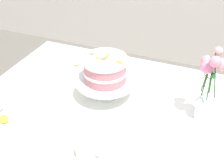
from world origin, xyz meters
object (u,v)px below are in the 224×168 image
object	(u,v)px
cake_stand	(105,83)
fallen_rose	(3,119)
dining_table	(116,126)
teacup	(86,152)
layer_cake	(105,69)
flower_vase	(207,87)

from	to	relation	value
cake_stand	fallen_rose	world-z (taller)	cake_stand
fallen_rose	dining_table	bearing A→B (deg)	30.34
dining_table	teacup	distance (m)	0.32
cake_stand	layer_cake	xyz separation A→B (m)	(0.00, -0.00, 0.08)
layer_cake	flower_vase	bearing A→B (deg)	1.75
dining_table	fallen_rose	xyz separation A→B (m)	(-0.43, -0.25, 0.11)
cake_stand	flower_vase	distance (m)	0.47
dining_table	layer_cake	size ratio (longest dim) A/B	6.66
dining_table	cake_stand	xyz separation A→B (m)	(-0.09, 0.09, 0.17)
layer_cake	cake_stand	bearing A→B (deg)	106.46
layer_cake	teacup	bearing A→B (deg)	-77.81
cake_stand	teacup	distance (m)	0.40
cake_stand	teacup	bearing A→B (deg)	-77.81
layer_cake	flower_vase	world-z (taller)	flower_vase
dining_table	teacup	xyz separation A→B (m)	(-0.01, -0.29, 0.12)
layer_cake	teacup	xyz separation A→B (m)	(0.08, -0.39, -0.13)
cake_stand	layer_cake	world-z (taller)	layer_cake
flower_vase	layer_cake	bearing A→B (deg)	-178.25
dining_table	teacup	world-z (taller)	teacup
teacup	fallen_rose	distance (m)	0.43
dining_table	teacup	bearing A→B (deg)	-91.56
dining_table	flower_vase	size ratio (longest dim) A/B	4.05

